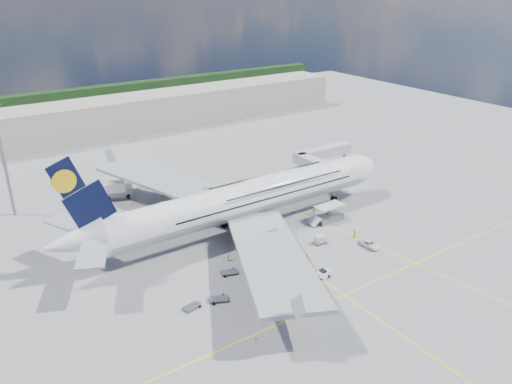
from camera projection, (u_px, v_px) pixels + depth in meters
ground at (274, 247)px, 99.52m from camera, size 300.00×300.00×0.00m
taxi_line_main at (274, 247)px, 99.52m from camera, size 0.25×220.00×0.01m
taxi_line_cross at (344, 295)px, 84.30m from camera, size 120.00×0.25×0.01m
taxi_line_diag at (298, 212)px, 114.36m from camera, size 14.16×99.06×0.01m
airliner at (248, 198)px, 104.57m from camera, size 77.26×79.15×23.71m
jet_bridge at (320, 158)px, 128.15m from camera, size 18.80×12.10×8.50m
cargo_loader at (328, 215)px, 109.91m from camera, size 8.53×3.20×3.67m
light_mast at (4, 160)px, 107.95m from camera, size 3.00×0.70×25.50m
terminal at (110, 117)px, 169.48m from camera, size 180.00×16.00×12.00m
tree_line at (164, 88)px, 225.15m from camera, size 160.00×6.00×8.00m
dolly_row_a at (229, 272)px, 90.33m from camera, size 3.53×2.62×0.46m
dolly_row_b at (218, 299)px, 82.73m from camera, size 3.62×2.88×0.47m
dolly_row_c at (278, 276)px, 87.71m from camera, size 3.41×2.54×1.92m
dolly_back at (192, 306)px, 80.85m from camera, size 3.22×2.21×0.43m
dolly_nose_far at (320, 239)px, 100.38m from camera, size 2.87×1.71×1.74m
dolly_nose_near at (300, 257)px, 95.10m from camera, size 2.80×1.57×0.40m
baggage_tug at (323, 274)px, 88.92m from camera, size 2.66×1.27×1.65m
catering_truck_inner at (177, 212)px, 109.61m from camera, size 7.83×3.58×4.54m
catering_truck_outer at (118, 190)px, 121.14m from camera, size 7.51×4.44×4.19m
service_van at (370, 244)px, 99.14m from camera, size 2.33×4.74×1.29m
crew_nose at (343, 216)px, 110.53m from camera, size 0.66×0.63×1.52m
crew_loader at (314, 211)px, 112.72m from camera, size 1.01×0.94×1.68m
crew_wing at (228, 257)px, 94.43m from camera, size 0.69×0.96×1.52m
crew_van at (355, 234)px, 102.68m from camera, size 0.76×1.02×1.89m
crew_tug at (307, 258)px, 93.91m from camera, size 1.24×0.77×1.84m
cone_nose at (341, 200)px, 119.99m from camera, size 0.46×0.46×0.59m
cone_wing_left_inner at (206, 207)px, 116.35m from camera, size 0.44×0.44×0.56m
cone_wing_left_outer at (133, 204)px, 118.08m from camera, size 0.38×0.38×0.48m
cone_wing_right_inner at (275, 257)px, 95.22m from camera, size 0.45×0.45×0.58m
cone_wing_right_outer at (256, 338)px, 73.83m from camera, size 0.38×0.38×0.48m
cone_tail at (96, 263)px, 93.24m from camera, size 0.40×0.40×0.51m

